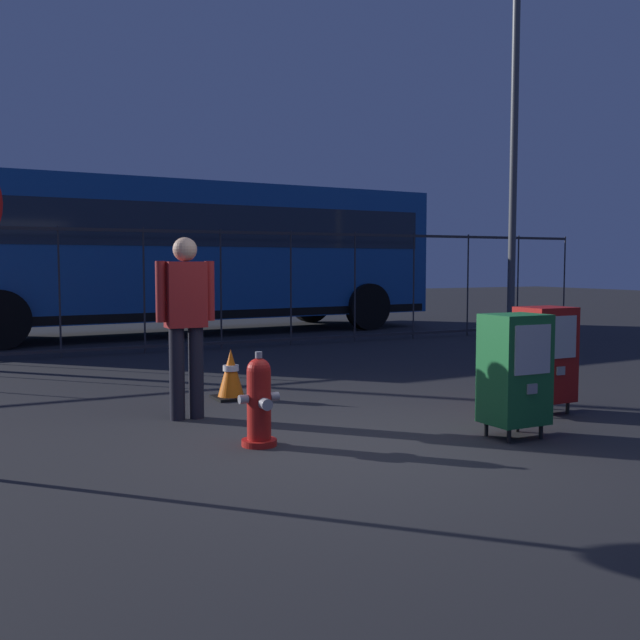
{
  "coord_description": "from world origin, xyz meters",
  "views": [
    {
      "loc": [
        -2.88,
        -5.06,
        1.44
      ],
      "look_at": [
        0.3,
        1.2,
        0.9
      ],
      "focal_mm": 41.9,
      "sensor_mm": 36.0,
      "label": 1
    }
  ],
  "objects_px": {
    "fire_hydrant": "(259,402)",
    "street_light_near_left": "(514,122)",
    "newspaper_box_primary": "(515,369)",
    "traffic_cone": "(231,375)",
    "pedestrian": "(186,317)",
    "bus_near": "(184,250)",
    "newspaper_box_secondary": "(545,354)"
  },
  "relations": [
    {
      "from": "fire_hydrant",
      "to": "street_light_near_left",
      "type": "height_order",
      "value": "street_light_near_left"
    },
    {
      "from": "bus_near",
      "to": "street_light_near_left",
      "type": "relative_size",
      "value": 1.53
    },
    {
      "from": "newspaper_box_primary",
      "to": "bus_near",
      "type": "relative_size",
      "value": 0.1
    },
    {
      "from": "pedestrian",
      "to": "newspaper_box_secondary",
      "type": "bearing_deg",
      "value": -22.34
    },
    {
      "from": "fire_hydrant",
      "to": "newspaper_box_primary",
      "type": "height_order",
      "value": "newspaper_box_primary"
    },
    {
      "from": "newspaper_box_primary",
      "to": "bus_near",
      "type": "bearing_deg",
      "value": 88.55
    },
    {
      "from": "fire_hydrant",
      "to": "pedestrian",
      "type": "height_order",
      "value": "pedestrian"
    },
    {
      "from": "fire_hydrant",
      "to": "newspaper_box_secondary",
      "type": "height_order",
      "value": "newspaper_box_secondary"
    },
    {
      "from": "traffic_cone",
      "to": "bus_near",
      "type": "height_order",
      "value": "bus_near"
    },
    {
      "from": "pedestrian",
      "to": "street_light_near_left",
      "type": "xyz_separation_m",
      "value": [
        7.53,
        4.2,
        3.09
      ]
    },
    {
      "from": "fire_hydrant",
      "to": "traffic_cone",
      "type": "bearing_deg",
      "value": 75.94
    },
    {
      "from": "newspaper_box_primary",
      "to": "street_light_near_left",
      "type": "bearing_deg",
      "value": 48.98
    },
    {
      "from": "fire_hydrant",
      "to": "traffic_cone",
      "type": "xyz_separation_m",
      "value": [
        0.51,
        2.02,
        -0.09
      ]
    },
    {
      "from": "newspaper_box_secondary",
      "to": "pedestrian",
      "type": "distance_m",
      "value": 3.41
    },
    {
      "from": "newspaper_box_primary",
      "to": "newspaper_box_secondary",
      "type": "height_order",
      "value": "same"
    },
    {
      "from": "pedestrian",
      "to": "newspaper_box_primary",
      "type": "bearing_deg",
      "value": -41.4
    },
    {
      "from": "newspaper_box_secondary",
      "to": "bus_near",
      "type": "relative_size",
      "value": 0.1
    },
    {
      "from": "fire_hydrant",
      "to": "pedestrian",
      "type": "xyz_separation_m",
      "value": [
        -0.21,
        1.24,
        0.6
      ]
    },
    {
      "from": "newspaper_box_primary",
      "to": "traffic_cone",
      "type": "bearing_deg",
      "value": 118.53
    },
    {
      "from": "traffic_cone",
      "to": "street_light_near_left",
      "type": "xyz_separation_m",
      "value": [
        6.81,
        3.42,
        3.78
      ]
    },
    {
      "from": "pedestrian",
      "to": "street_light_near_left",
      "type": "bearing_deg",
      "value": 29.18
    },
    {
      "from": "fire_hydrant",
      "to": "newspaper_box_primary",
      "type": "distance_m",
      "value": 2.11
    },
    {
      "from": "pedestrian",
      "to": "street_light_near_left",
      "type": "distance_m",
      "value": 9.16
    },
    {
      "from": "newspaper_box_secondary",
      "to": "street_light_near_left",
      "type": "bearing_deg",
      "value": 51.34
    },
    {
      "from": "street_light_near_left",
      "to": "newspaper_box_primary",
      "type": "bearing_deg",
      "value": -131.02
    },
    {
      "from": "newspaper_box_primary",
      "to": "street_light_near_left",
      "type": "distance_m",
      "value": 8.84
    },
    {
      "from": "fire_hydrant",
      "to": "pedestrian",
      "type": "relative_size",
      "value": 0.45
    },
    {
      "from": "traffic_cone",
      "to": "newspaper_box_secondary",
      "type": "bearing_deg",
      "value": -40.55
    },
    {
      "from": "newspaper_box_secondary",
      "to": "pedestrian",
      "type": "xyz_separation_m",
      "value": [
        -3.13,
        1.29,
        0.38
      ]
    },
    {
      "from": "bus_near",
      "to": "street_light_near_left",
      "type": "bearing_deg",
      "value": -41.84
    },
    {
      "from": "pedestrian",
      "to": "street_light_near_left",
      "type": "relative_size",
      "value": 0.24
    },
    {
      "from": "bus_near",
      "to": "newspaper_box_secondary",
      "type": "bearing_deg",
      "value": -89.28
    }
  ]
}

